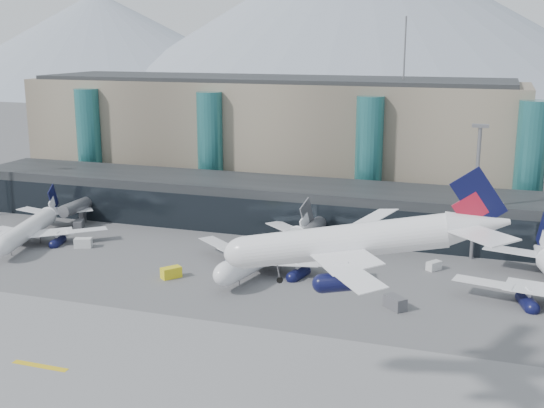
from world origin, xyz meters
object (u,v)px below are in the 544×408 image
at_px(veh_h, 171,272).
at_px(veh_f, 79,225).
at_px(hero_jet, 372,232).
at_px(jet_parked_mid, 275,243).
at_px(veh_c, 395,303).
at_px(lightmast_mid, 476,184).
at_px(veh_d, 434,266).
at_px(veh_a, 83,243).
at_px(jet_parked_left, 33,221).

bearing_deg(veh_h, veh_f, 93.95).
distance_m(hero_jet, veh_h, 55.66).
xyz_separation_m(jet_parked_mid, veh_f, (-48.76, 9.79, -3.42)).
bearing_deg(veh_c, jet_parked_mid, -167.12).
bearing_deg(veh_h, veh_c, -55.33).
bearing_deg(lightmast_mid, jet_parked_mid, -155.41).
bearing_deg(veh_d, lightmast_mid, 0.54).
relative_size(hero_jet, veh_f, 9.35).
xyz_separation_m(hero_jet, veh_a, (-65.42, 42.89, -19.93)).
bearing_deg(hero_jet, veh_f, 137.08).
bearing_deg(veh_d, hero_jet, -147.84).
bearing_deg(veh_a, veh_h, -44.69).
relative_size(jet_parked_mid, veh_a, 10.70).
relative_size(veh_a, veh_f, 0.99).
bearing_deg(veh_d, jet_parked_left, 129.82).
xyz_separation_m(lightmast_mid, veh_h, (-49.21, -27.76, -13.47)).
height_order(veh_c, veh_d, veh_c).
bearing_deg(veh_h, veh_d, -29.21).
xyz_separation_m(jet_parked_left, veh_h, (37.61, -12.04, -3.02)).
distance_m(jet_parked_mid, veh_h, 19.75).
bearing_deg(jet_parked_mid, veh_h, 140.55).
relative_size(jet_parked_mid, veh_h, 10.41).
bearing_deg(jet_parked_left, veh_h, -122.69).
xyz_separation_m(lightmast_mid, veh_c, (-9.94, -29.45, -13.41)).
distance_m(veh_d, veh_h, 47.08).
xyz_separation_m(jet_parked_mid, veh_a, (-39.98, -1.74, -3.43)).
bearing_deg(veh_c, hero_jet, -44.70).
relative_size(lightmast_mid, veh_a, 7.64).
relative_size(veh_a, veh_d, 1.21).
distance_m(veh_c, veh_d, 20.93).
xyz_separation_m(jet_parked_left, veh_f, (4.03, 9.93, -3.03)).
relative_size(lightmast_mid, jet_parked_mid, 0.71).
bearing_deg(hero_jet, veh_a, 140.09).
xyz_separation_m(jet_parked_left, veh_d, (80.74, 6.85, -3.18)).
bearing_deg(veh_c, lightmast_mid, 114.15).
relative_size(lightmast_mid, veh_d, 9.23).
distance_m(lightmast_mid, veh_h, 58.08).
height_order(lightmast_mid, jet_parked_mid, lightmast_mid).
height_order(jet_parked_mid, veh_c, jet_parked_mid).
distance_m(hero_jet, veh_c, 36.64).
distance_m(jet_parked_mid, veh_d, 28.97).
relative_size(hero_jet, jet_parked_mid, 0.88).
bearing_deg(hero_jet, lightmast_mid, 75.21).
bearing_deg(veh_a, lightmast_mid, -8.70).
relative_size(veh_a, veh_h, 0.97).
distance_m(veh_a, veh_h, 26.92).
distance_m(hero_jet, veh_f, 94.14).
distance_m(jet_parked_left, veh_f, 11.14).
bearing_deg(veh_c, veh_a, -147.92).
distance_m(veh_d, veh_f, 76.78).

